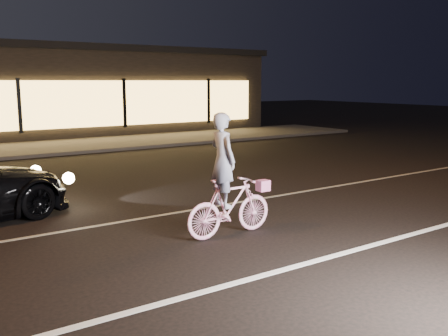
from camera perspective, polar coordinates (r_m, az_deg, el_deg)
ground at (r=8.27m, az=0.88°, el=-8.17°), size 90.00×90.00×0.00m
lane_stripe_near at (r=7.17m, az=7.93°, el=-11.14°), size 60.00×0.12×0.01m
lane_stripe_far at (r=9.91m, az=-5.82°, el=-5.15°), size 60.00×0.10×0.01m
sidewalk at (r=20.11m, az=-20.97°, el=2.07°), size 30.00×4.00×0.12m
cyclist at (r=8.29m, az=0.45°, el=-2.85°), size 1.65×0.57×2.07m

